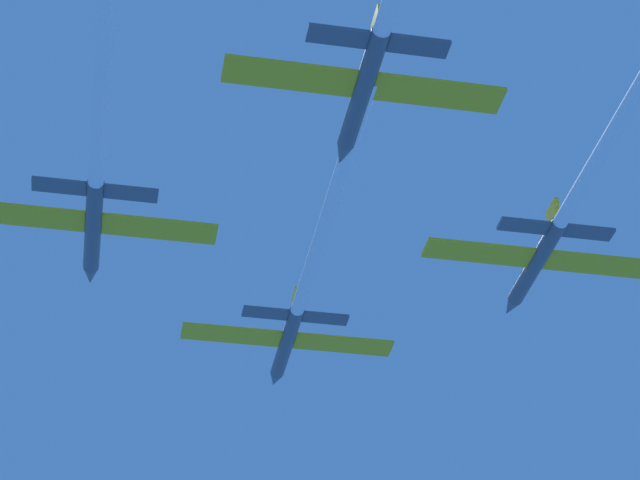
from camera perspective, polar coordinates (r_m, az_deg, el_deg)
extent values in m
cylinder|color=#4C5660|center=(110.20, -1.49, -4.59)|extent=(1.22, 11.13, 1.22)
cone|color=#4C5660|center=(116.11, -2.02, -6.20)|extent=(1.20, 2.45, 1.20)
ellipsoid|color=black|center=(112.57, -1.68, -4.96)|extent=(0.86, 2.23, 0.61)
cube|color=yellow|center=(109.20, -3.96, -4.22)|extent=(8.46, 2.45, 0.27)
cube|color=yellow|center=(110.45, 1.04, -4.67)|extent=(8.46, 2.45, 0.27)
cube|color=yellow|center=(107.15, -1.11, -2.75)|extent=(0.32, 2.00, 1.78)
cube|color=#4C5660|center=(105.89, -2.45, -3.26)|extent=(3.81, 1.47, 0.27)
cube|color=#4C5660|center=(106.56, 0.24, -3.50)|extent=(3.81, 1.47, 0.27)
cylinder|color=white|center=(93.38, 0.43, 1.35)|extent=(1.10, 29.11, 1.10)
cylinder|color=#4C5660|center=(95.66, -10.05, 0.59)|extent=(1.22, 11.13, 1.22)
cone|color=#4C5660|center=(101.36, -10.17, -1.54)|extent=(1.20, 2.45, 1.20)
ellipsoid|color=black|center=(97.98, -10.07, 0.05)|extent=(0.86, 2.23, 0.61)
cube|color=yellow|center=(95.45, -12.93, 1.06)|extent=(8.46, 2.45, 0.27)
cube|color=yellow|center=(95.18, -7.14, 0.49)|extent=(8.46, 2.45, 0.27)
cube|color=yellow|center=(92.87, -9.88, 2.89)|extent=(0.32, 2.00, 1.78)
cube|color=#4C5660|center=(91.92, -11.52, 2.37)|extent=(3.81, 1.47, 0.27)
cube|color=#4C5660|center=(91.77, -8.40, 2.06)|extent=(3.81, 1.47, 0.27)
cylinder|color=white|center=(81.46, -9.66, 7.58)|extent=(1.10, 24.53, 1.10)
cylinder|color=#4C5660|center=(100.85, 9.60, -0.99)|extent=(1.22, 11.13, 1.22)
cone|color=#4C5660|center=(106.27, 8.47, -2.95)|extent=(1.20, 2.45, 1.20)
ellipsoid|color=black|center=(103.06, 9.15, -1.47)|extent=(0.86, 2.23, 0.61)
cube|color=yellow|center=(99.01, 7.05, -0.56)|extent=(8.46, 2.45, 0.27)
cube|color=yellow|center=(102.03, 12.27, -1.08)|extent=(8.46, 2.45, 0.27)
cube|color=yellow|center=(98.23, 10.33, 1.13)|extent=(0.32, 2.00, 1.78)
cube|color=#4C5660|center=(96.44, 9.05, 0.63)|extent=(3.81, 1.47, 0.27)
cube|color=#4C5660|center=(98.06, 11.84, 0.33)|extent=(3.81, 1.47, 0.27)
cylinder|color=#4C5660|center=(82.48, 1.91, 6.67)|extent=(1.22, 11.13, 1.22)
cone|color=#4C5660|center=(87.64, 1.01, 3.83)|extent=(1.20, 2.45, 1.20)
ellipsoid|color=black|center=(84.64, 1.57, 5.88)|extent=(0.86, 2.23, 0.61)
cube|color=yellow|center=(81.39, -1.37, 7.31)|extent=(8.46, 2.45, 0.27)
cube|color=yellow|center=(83.02, 5.28, 6.51)|extent=(8.46, 2.45, 0.27)
cube|color=yellow|center=(80.25, 2.55, 9.51)|extent=(0.32, 2.00, 1.78)
cube|color=#4C5660|center=(78.67, 0.80, 9.06)|extent=(3.81, 1.47, 0.27)
cube|color=#4C5660|center=(79.55, 4.40, 8.59)|extent=(3.81, 1.47, 0.27)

